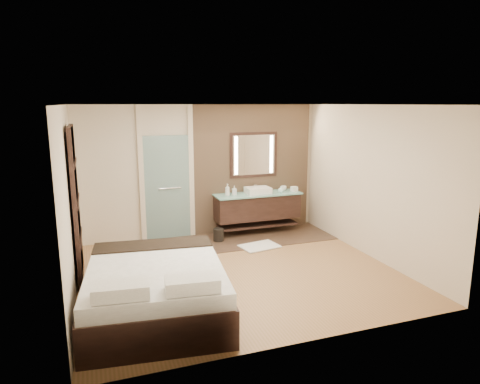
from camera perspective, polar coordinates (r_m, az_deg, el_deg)
name	(u,v)px	position (r m, az deg, el deg)	size (l,w,h in m)	color
floor	(238,272)	(7.16, -0.22, -10.60)	(5.00, 5.00, 0.00)	olive
tile_strip	(240,239)	(8.76, 0.03, -6.31)	(3.80, 1.30, 0.01)	#3B2920
stone_wall	(253,169)	(9.18, 1.71, 3.15)	(2.60, 0.08, 2.70)	#9D7859
vanity	(257,206)	(9.06, 2.34, -1.93)	(1.85, 0.55, 0.88)	black
mirror_unit	(254,155)	(9.09, 1.84, 4.97)	(1.06, 0.04, 0.96)	black
frosted_door	(167,183)	(8.71, -9.70, 1.15)	(1.10, 0.12, 2.70)	silver
shoji_partition	(76,204)	(7.02, -21.00, -1.48)	(0.06, 1.20, 2.40)	black
bed	(156,289)	(5.81, -11.13, -12.61)	(1.98, 2.36, 0.84)	black
bath_mat	(260,246)	(8.32, 2.62, -7.23)	(0.72, 0.50, 0.02)	white
waste_bin	(219,235)	(8.62, -2.88, -5.75)	(0.21, 0.21, 0.26)	black
tissue_box	(294,189)	(9.26, 7.23, 0.40)	(0.12, 0.12, 0.10)	white
soap_bottle_a	(227,190)	(8.72, -1.69, 0.29)	(0.10, 0.10, 0.25)	silver
soap_bottle_b	(234,190)	(8.82, -0.76, 0.23)	(0.09, 0.09, 0.19)	#B2B2B2
soap_bottle_c	(281,189)	(9.07, 5.46, 0.35)	(0.11, 0.11, 0.14)	#C0F2EF
cup	(283,188)	(9.32, 5.81, 0.51)	(0.13, 0.13, 0.10)	white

